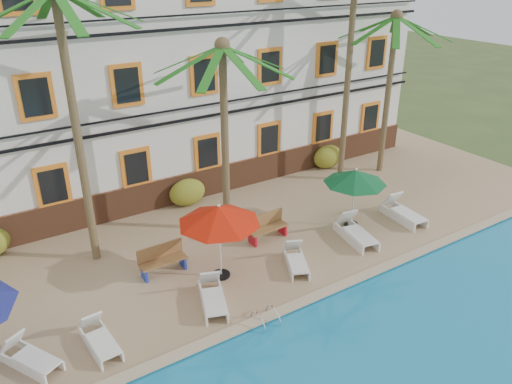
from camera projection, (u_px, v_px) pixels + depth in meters
ground at (274, 298)px, 15.00m from camera, size 100.00×100.00×0.00m
pool_deck at (198, 226)px, 18.75m from camera, size 30.00×12.00×0.25m
pool_coping at (292, 306)px, 14.19m from camera, size 30.00×0.35×0.06m
hotel_building at (137, 63)px, 20.30m from camera, size 25.40×6.44×10.22m
palm_b at (71, 95)px, 14.19m from camera, size 4.63×4.63×8.56m
palm_c at (224, 110)px, 16.42m from camera, size 4.63×4.63×6.80m
palm_d at (350, 47)px, 20.01m from camera, size 4.63×4.63×9.02m
palm_e at (391, 70)px, 21.38m from camera, size 4.63×4.63×7.10m
shrub_mid at (187, 192)px, 19.85m from camera, size 1.50×0.90×1.10m
shrub_right at (327, 157)px, 23.39m from camera, size 1.50×0.90×1.10m
umbrella_red at (219, 215)px, 14.68m from camera, size 2.52×2.52×2.52m
umbrella_green at (355, 177)px, 17.74m from camera, size 2.28×2.28×2.28m
lounger_a at (30, 357)px, 12.08m from camera, size 1.32×1.75×0.79m
lounger_b at (99, 339)px, 12.66m from camera, size 0.69×1.68×0.78m
lounger_c at (213, 296)px, 14.20m from camera, size 1.21×1.90×0.85m
lounger_d at (296, 260)px, 15.96m from camera, size 1.23×1.72×0.77m
lounger_e at (355, 232)px, 17.47m from camera, size 1.06×2.07×0.93m
lounger_f at (403, 212)px, 18.85m from camera, size 0.88×2.01×0.92m
bench_left at (162, 259)px, 15.60m from camera, size 1.51×0.49×0.93m
bench_right at (267, 226)px, 17.49m from camera, size 1.52×0.54×0.93m
pool_ladder at (266, 321)px, 13.66m from camera, size 0.54×0.74×0.74m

